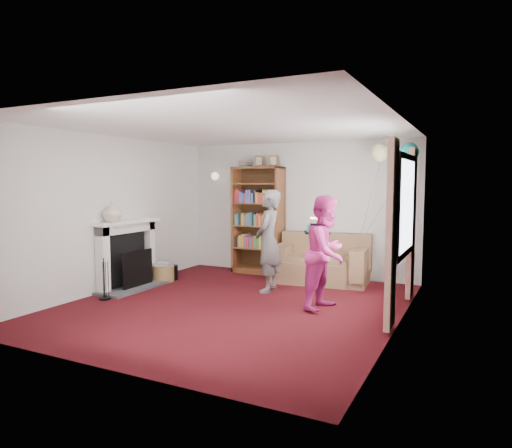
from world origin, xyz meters
The scene contains 16 objects.
ground centered at (0.00, 0.00, 0.00)m, with size 5.00×5.00×0.00m, color black.
wall_back centered at (0.00, 2.51, 1.25)m, with size 4.50×0.02×2.50m, color silver.
wall_left centered at (-2.26, 0.00, 1.25)m, with size 0.02×5.00×2.50m, color silver.
wall_right centered at (2.26, 0.00, 1.25)m, with size 0.02×5.00×2.50m, color silver.
ceiling centered at (0.00, 0.00, 2.50)m, with size 4.50×5.00×0.01m, color white.
fireplace centered at (-2.09, 0.19, 0.51)m, with size 0.55×1.80×1.12m.
window_bay centered at (2.21, 0.60, 1.20)m, with size 0.14×2.02×2.20m.
wall_sconce centered at (-1.75, 2.36, 1.88)m, with size 0.16×0.23×0.16m.
bookcase centered at (-0.74, 2.30, 1.00)m, with size 0.97×0.42×2.26m.
sofa centered at (0.62, 2.07, 0.32)m, with size 1.60×0.85×0.85m.
wicker_basket centered at (-1.90, 0.83, 0.16)m, with size 0.38×0.38×0.34m.
person_striped centered at (0.08, 0.98, 0.82)m, with size 0.60×0.39×1.63m, color black.
person_magenta centered at (1.22, 0.43, 0.79)m, with size 0.76×0.59×1.57m, color #BB2575.
birthday_cake centered at (1.03, 0.56, 1.10)m, with size 0.35×0.35×0.22m.
balloons centered at (1.85, 1.87, 2.22)m, with size 0.93×0.30×1.72m.
mantel_vase centered at (-2.12, -0.15, 1.29)m, with size 0.31×0.31×0.33m, color beige.
Camera 1 is at (3.12, -5.58, 1.74)m, focal length 32.00 mm.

